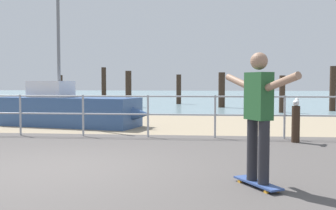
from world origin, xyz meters
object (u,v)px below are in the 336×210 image
skateboard (257,183)px  seagull (296,102)px  skateboarder (258,109)px  bollard_short (296,125)px  sailboat (72,110)px

skateboard → seagull: seagull is taller
skateboarder → bollard_short: size_ratio=1.97×
skateboard → seagull: (1.32, 3.98, 0.84)m
skateboard → skateboarder: skateboarder is taller
sailboat → skateboarder: 8.26m
skateboarder → sailboat: bearing=125.5°
sailboat → skateboarder: (4.78, -6.71, 0.50)m
bollard_short → seagull: 0.49m
seagull → skateboarder: bearing=-108.3°
sailboat → seagull: sailboat is taller
sailboat → bollard_short: bearing=-24.3°
sailboat → seagull: bearing=-24.2°
skateboard → bollard_short: size_ratio=0.95×
sailboat → skateboarder: size_ratio=3.07×
sailboat → skateboard: size_ratio=6.38×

